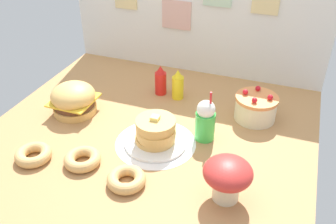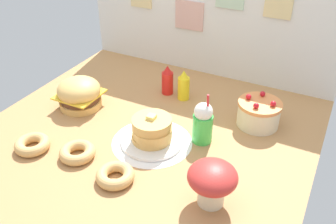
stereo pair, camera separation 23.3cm
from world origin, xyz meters
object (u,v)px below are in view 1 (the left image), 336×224
Objects in this scene: cream_soda_cup at (205,120)px; donut_pink_glaze at (33,155)px; ketchup_bottle at (161,81)px; burger at (74,99)px; donut_vanilla at (126,179)px; pancake_stack at (156,133)px; mushroom_stool at (227,176)px; donut_chocolate at (82,159)px; layer_cake at (256,107)px; mustard_bottle at (178,85)px.

donut_pink_glaze is at bearing -148.27° from cream_soda_cup.
ketchup_bottle is at bearing 66.67° from donut_pink_glaze.
ketchup_bottle is (45.21, 43.41, 0.19)cm from burger.
donut_pink_glaze and donut_vanilla have the same top height.
pancake_stack is 1.55× the size of mushroom_stool.
donut_chocolate is (32.63, -44.55, -6.74)cm from burger.
burger reaches higher than donut_pink_glaze.
cream_soda_cup is (-25.28, -31.95, 4.46)cm from layer_cake.
donut_vanilla is at bearing -117.46° from cream_soda_cup.
donut_vanilla is (57.92, 0.14, 0.00)cm from donut_pink_glaze.
pancake_stack is 55.67cm from mustard_bottle.
burger is at bearing 126.22° from donut_chocolate.
layer_cake is at bearing 88.36° from mushroom_stool.
donut_pink_glaze is (-110.52, -84.66, -5.22)cm from layer_cake.
mushroom_stool is at bearing 4.55° from donut_pink_glaze.
donut_chocolate is (28.05, 6.21, 0.00)cm from donut_pink_glaze.
donut_chocolate is at bearing -178.28° from mushroom_stool.
cream_soda_cup is at bearing 1.24° from burger.
layer_cake is 1.25× the size of mustard_bottle.
mushroom_stool is at bearing 9.55° from donut_vanilla.
cream_soda_cup reaches higher than burger.
ketchup_bottle is (-69.89, 9.52, 1.72)cm from layer_cake.
donut_chocolate is at bearing -98.14° from ketchup_bottle.
burger reaches higher than donut_chocolate.
mushroom_stool is at bearing -30.26° from pancake_stack.
mustard_bottle reaches higher than donut_pink_glaze.
burger is 1.33× the size of ketchup_bottle.
donut_vanilla is at bearing -39.01° from burger.
donut_pink_glaze is at bearing -113.33° from ketchup_bottle.
layer_cake is 139.31cm from donut_pink_glaze.
pancake_stack is 69.71cm from layer_cake.
cream_soda_cup reaches higher than donut_vanilla.
donut_chocolate is 81.09cm from mushroom_stool.
pancake_stack is 70.32cm from donut_pink_glaze.
donut_pink_glaze is (-59.57, -37.07, -4.67)cm from pancake_stack.
donut_chocolate is 30.48cm from donut_vanilla.
ketchup_bottle is 0.91× the size of mushroom_stool.
ketchup_bottle is (-18.95, 57.10, 2.27)cm from pancake_stack.
donut_pink_glaze is at bearing -142.55° from layer_cake.
layer_cake is (115.10, 33.89, -1.52)cm from burger.
mustard_bottle is at bearing -7.20° from ketchup_bottle.
ketchup_bottle is 1.08× the size of donut_pink_glaze.
donut_vanilla is at bearing -92.56° from pancake_stack.
donut_pink_glaze is at bearing -148.11° from pancake_stack.
mustard_bottle reaches higher than layer_cake.
donut_chocolate is at bearing -140.89° from cream_soda_cup.
layer_cake is 40.98cm from cream_soda_cup.
mushroom_stool is at bearing -62.34° from cream_soda_cup.
mustard_bottle is at bearing 73.06° from donut_chocolate.
donut_pink_glaze is (-40.62, -94.18, -6.94)cm from ketchup_bottle.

